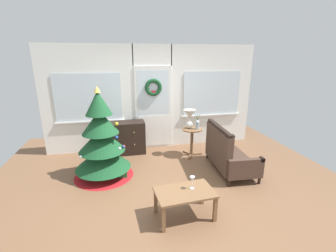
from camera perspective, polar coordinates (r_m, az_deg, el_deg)
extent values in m
plane|color=brown|center=(4.38, 0.90, -14.75)|extent=(6.76, 6.76, 0.00)
cube|color=white|center=(5.86, -18.65, 5.89)|extent=(2.15, 0.08, 2.55)
cube|color=white|center=(6.28, 10.33, 7.18)|extent=(2.15, 0.08, 2.55)
cube|color=white|center=(5.79, -3.85, 16.81)|extent=(0.94, 0.08, 0.50)
cube|color=silver|center=(5.89, -3.55, 4.31)|extent=(0.90, 0.05, 2.05)
cube|color=white|center=(6.02, -3.42, -1.09)|extent=(0.78, 0.02, 0.80)
cube|color=silver|center=(5.80, -3.59, 7.89)|extent=(0.78, 0.01, 1.10)
cube|color=silver|center=(5.79, -18.78, 6.52)|extent=(1.50, 0.01, 1.10)
cube|color=silver|center=(6.22, 10.57, 7.77)|extent=(1.50, 0.01, 1.10)
cube|color=silver|center=(5.90, -18.28, 1.05)|extent=(1.59, 0.06, 0.03)
cube|color=silver|center=(6.32, 10.34, 2.65)|extent=(1.59, 0.06, 0.03)
torus|color=#164424|center=(5.74, -3.56, 9.31)|extent=(0.41, 0.09, 0.41)
cube|color=red|center=(5.74, -3.51, 8.01)|extent=(0.10, 0.02, 0.10)
cylinder|color=#4C331E|center=(4.90, -15.25, -10.27)|extent=(0.10, 0.10, 0.23)
cone|color=red|center=(4.92, -15.19, -10.94)|extent=(1.15, 1.15, 0.10)
cone|color=#194C28|center=(4.78, -15.50, -7.23)|extent=(1.06, 1.06, 0.44)
cone|color=#194C28|center=(4.65, -15.84, -3.22)|extent=(0.87, 0.87, 0.44)
cone|color=#194C28|center=(4.54, -16.19, 1.00)|extent=(0.68, 0.68, 0.44)
cone|color=#194C28|center=(4.46, -16.56, 5.40)|extent=(0.49, 0.49, 0.44)
cone|color=#E0BC4C|center=(4.42, -16.83, 8.53)|extent=(0.12, 0.12, 0.12)
sphere|color=red|center=(4.72, -10.71, -4.94)|extent=(0.07, 0.07, 0.07)
sphere|color=gold|center=(4.83, -18.90, -0.59)|extent=(0.05, 0.05, 0.05)
sphere|color=silver|center=(4.55, -20.37, -7.02)|extent=(0.05, 0.05, 0.05)
sphere|color=#264CB2|center=(4.46, -12.39, -2.65)|extent=(0.06, 0.06, 0.06)
sphere|color=red|center=(4.64, -15.57, 5.51)|extent=(0.06, 0.06, 0.06)
sphere|color=gold|center=(4.53, -12.35, 0.53)|extent=(0.07, 0.07, 0.07)
sphere|color=silver|center=(4.53, -11.66, -5.36)|extent=(0.05, 0.05, 0.05)
sphere|color=#264CB2|center=(4.63, -10.74, -4.92)|extent=(0.06, 0.06, 0.06)
cube|color=black|center=(5.75, -10.14, -2.81)|extent=(0.90, 0.43, 0.78)
sphere|color=tan|center=(5.48, -12.01, -1.81)|extent=(0.03, 0.03, 0.03)
sphere|color=tan|center=(5.49, -8.26, -1.58)|extent=(0.03, 0.03, 0.03)
sphere|color=tan|center=(5.58, -11.82, -4.74)|extent=(0.03, 0.03, 0.03)
sphere|color=tan|center=(5.59, -8.13, -4.50)|extent=(0.03, 0.03, 0.03)
cylinder|color=black|center=(4.79, 21.23, -12.13)|extent=(0.05, 0.05, 0.14)
cylinder|color=black|center=(5.78, 15.19, -6.48)|extent=(0.05, 0.05, 0.14)
cylinder|color=black|center=(4.53, 14.45, -13.16)|extent=(0.05, 0.05, 0.14)
cylinder|color=black|center=(5.57, 9.49, -7.00)|extent=(0.05, 0.05, 0.14)
cube|color=#473328|center=(5.09, 14.99, -8.00)|extent=(0.79, 1.22, 0.14)
cube|color=#473328|center=(4.83, 12.05, -4.24)|extent=(0.19, 1.19, 0.62)
cube|color=black|center=(4.72, 12.30, -0.38)|extent=(0.15, 1.16, 0.06)
cube|color=#473328|center=(4.52, 18.32, -9.86)|extent=(0.67, 0.13, 0.38)
cylinder|color=black|center=(4.59, 21.79, -7.49)|extent=(0.10, 0.10, 0.09)
cube|color=#473328|center=(5.58, 12.50, -4.23)|extent=(0.67, 0.13, 0.38)
cylinder|color=black|center=(5.63, 15.38, -2.40)|extent=(0.10, 0.10, 0.09)
cylinder|color=brown|center=(5.47, 5.87, -0.75)|extent=(0.48, 0.48, 0.02)
cylinder|color=brown|center=(5.58, 5.77, -4.02)|extent=(0.07, 0.07, 0.64)
cube|color=brown|center=(5.74, 7.22, -6.69)|extent=(0.20, 0.05, 0.04)
cube|color=brown|center=(5.79, 4.51, -6.39)|extent=(0.14, 0.20, 0.04)
cube|color=brown|center=(5.55, 5.32, -7.48)|extent=(0.14, 0.20, 0.04)
sphere|color=silver|center=(5.46, 5.17, 0.26)|extent=(0.16, 0.16, 0.16)
cylinder|color=silver|center=(5.43, 5.21, 1.57)|extent=(0.02, 0.02, 0.06)
cone|color=silver|center=(5.39, 5.24, 2.90)|extent=(0.28, 0.28, 0.20)
cylinder|color=#99ADBC|center=(5.42, 7.10, 0.06)|extent=(0.09, 0.09, 0.16)
sphere|color=#99ADBC|center=(5.40, 7.13, 0.88)|extent=(0.10, 0.10, 0.10)
cylinder|color=#4C7042|center=(5.36, 6.96, 1.89)|extent=(0.07, 0.01, 0.17)
cylinder|color=#4C7042|center=(5.37, 7.17, 1.90)|extent=(0.01, 0.01, 0.18)
cylinder|color=#4C7042|center=(5.38, 7.38, 1.91)|extent=(0.07, 0.01, 0.17)
cube|color=brown|center=(3.51, 4.10, -15.70)|extent=(0.88, 0.58, 0.03)
cube|color=brown|center=(3.37, -1.09, -21.68)|extent=(0.05, 0.05, 0.39)
cube|color=brown|center=(3.60, 11.33, -19.15)|extent=(0.05, 0.05, 0.39)
cube|color=brown|center=(3.71, -3.00, -17.61)|extent=(0.05, 0.05, 0.39)
cube|color=brown|center=(3.93, 8.27, -15.67)|extent=(0.05, 0.05, 0.39)
cylinder|color=silver|center=(3.58, 5.84, -14.78)|extent=(0.06, 0.06, 0.01)
cylinder|color=silver|center=(3.55, 5.86, -14.06)|extent=(0.01, 0.01, 0.10)
cone|color=silver|center=(3.50, 5.91, -12.73)|extent=(0.08, 0.08, 0.09)
cube|color=#266633|center=(4.76, -10.88, -11.21)|extent=(0.17, 0.15, 0.17)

